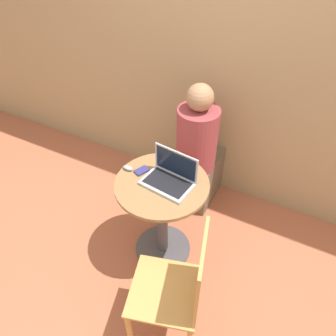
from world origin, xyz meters
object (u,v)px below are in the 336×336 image
object	(u,v)px
cell_phone	(142,171)
chair_empty	(178,290)
laptop	(170,177)
person_seated	(198,157)

from	to	relation	value
cell_phone	chair_empty	bearing A→B (deg)	-44.93
laptop	chair_empty	distance (m)	0.69
cell_phone	person_seated	bearing A→B (deg)	73.10
laptop	person_seated	distance (m)	0.66
laptop	person_seated	xyz separation A→B (m)	(-0.04, 0.60, -0.28)
chair_empty	person_seated	size ratio (longest dim) A/B	0.80
chair_empty	person_seated	bearing A→B (deg)	107.69
laptop	person_seated	size ratio (longest dim) A/B	0.30
laptop	chair_empty	world-z (taller)	laptop
laptop	cell_phone	distance (m)	0.22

